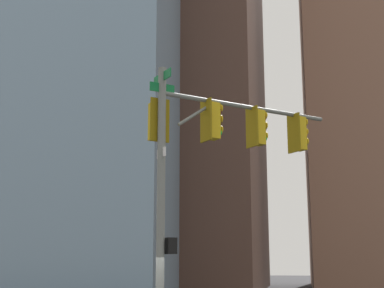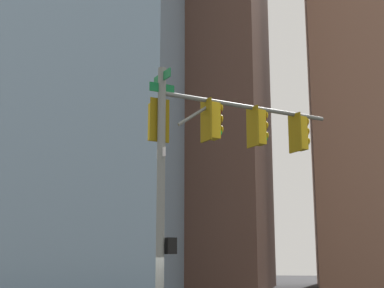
{
  "view_description": "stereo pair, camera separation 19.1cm",
  "coord_description": "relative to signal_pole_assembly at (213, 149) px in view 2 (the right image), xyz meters",
  "views": [
    {
      "loc": [
        13.6,
        3.6,
        2.36
      ],
      "look_at": [
        -0.53,
        0.87,
        5.44
      ],
      "focal_mm": 52.27,
      "sensor_mm": 36.0,
      "label": 1
    },
    {
      "loc": [
        13.56,
        3.79,
        2.36
      ],
      "look_at": [
        -0.53,
        0.87,
        5.44
      ],
      "focal_mm": 52.27,
      "sensor_mm": 36.0,
      "label": 2
    }
  ],
  "objects": [
    {
      "name": "signal_pole_assembly",
      "position": [
        0.0,
        0.0,
        0.0
      ],
      "size": [
        4.01,
        4.67,
        7.38
      ],
      "rotation": [
        0.0,
        0.0,
        2.29
      ],
      "color": "slate",
      "rests_on": "ground_plane"
    },
    {
      "name": "building_brick_nearside",
      "position": [
        -37.09,
        -11.96,
        18.16
      ],
      "size": [
        21.88,
        21.42,
        47.06
      ],
      "primitive_type": "cube",
      "color": "#4C3328",
      "rests_on": "ground_plane"
    },
    {
      "name": "building_brick_midblock",
      "position": [
        -45.06,
        10.61,
        12.79
      ],
      "size": [
        19.86,
        14.94,
        36.31
      ],
      "primitive_type": "cube",
      "color": "#845B47",
      "rests_on": "ground_plane"
    }
  ]
}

